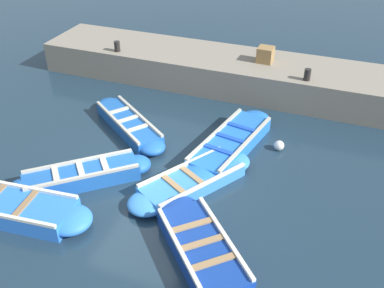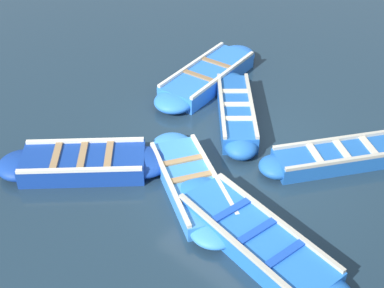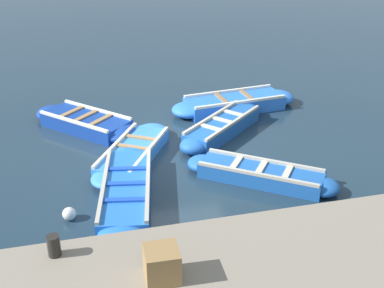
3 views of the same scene
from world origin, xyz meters
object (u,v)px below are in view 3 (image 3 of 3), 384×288
Objects in this scene: buoy_orange_near at (69,214)px; boat_inner_gap at (261,175)px; boat_bow_out at (126,191)px; boat_end_of_row at (86,123)px; wooden_crate at (162,264)px; boat_stern_in at (133,153)px; bollard_mid_north at (54,246)px; boat_mid_row at (234,103)px; boat_outer_right at (222,127)px.

boat_inner_gap is at bearing -83.36° from buoy_orange_near.
boat_end_of_row reaches higher than boat_bow_out.
wooden_crate is at bearing -175.46° from boat_end_of_row.
boat_stern_in is 2.26m from boat_end_of_row.
buoy_orange_near is at bearing -5.31° from bollard_mid_north.
boat_bow_out is 5.66m from boat_mid_row.
buoy_orange_near is at bearing 111.64° from boat_bow_out.
bollard_mid_north reaches higher than boat_inner_gap.
boat_outer_right is 0.93× the size of boat_inner_gap.
boat_inner_gap is 1.03× the size of boat_end_of_row.
wooden_crate reaches higher than boat_stern_in.
boat_stern_in is at bearing -21.38° from bollard_mid_north.
buoy_orange_near is at bearing 126.84° from boat_outer_right.
bollard_mid_north is at bearing 153.71° from boat_bow_out.
wooden_crate reaches higher than boat_outer_right.
boat_end_of_row reaches higher than boat_inner_gap.
boat_outer_right reaches higher than buoy_orange_near.
buoy_orange_near is at bearing 144.58° from boat_stern_in.
boat_inner_gap reaches higher than buoy_orange_near.
boat_bow_out is 1.35× the size of boat_outer_right.
boat_bow_out reaches higher than boat_inner_gap.
boat_stern_in is 1.09× the size of boat_end_of_row.
boat_outer_right is 0.96× the size of boat_end_of_row.
boat_bow_out is 1.86m from boat_stern_in.
boat_bow_out is 3.90m from boat_end_of_row.
boat_end_of_row is at bearing -7.36° from bollard_mid_north.
boat_bow_out is 1.04× the size of boat_mid_row.
boat_mid_row is at bearing -10.09° from boat_inner_gap.
boat_inner_gap is at bearing 169.91° from boat_mid_row.
boat_stern_in is 7.07× the size of wooden_crate.
boat_bow_out is 1.25× the size of boat_inner_gap.
boat_mid_row reaches higher than boat_end_of_row.
boat_bow_out is at bearing 137.75° from boat_mid_row.
bollard_mid_north reaches higher than boat_end_of_row.
boat_inner_gap is at bearing -124.18° from boat_stern_in.
boat_end_of_row is at bearing 25.87° from boat_stern_in.
boat_stern_in is at bearing -3.78° from wooden_crate.
bollard_mid_north reaches higher than boat_bow_out.
boat_bow_out reaches higher than buoy_orange_near.
boat_outer_right is 7.22m from wooden_crate.
boat_outer_right is at bearing 151.19° from boat_mid_row.
boat_bow_out is at bearing -26.29° from bollard_mid_north.
bollard_mid_north is at bearing 123.26° from boat_inner_gap.
boat_end_of_row is 7.81m from wooden_crate.
boat_mid_row reaches higher than boat_inner_gap.
boat_stern_in is at bearing 55.82° from boat_inner_gap.
boat_stern_in is 5.23m from bollard_mid_north.
buoy_orange_near is (-3.14, 4.19, -0.07)m from boat_outer_right.
boat_stern_in is 2.69m from boat_outer_right.
buoy_orange_near is (2.47, -0.23, -1.06)m from bollard_mid_north.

